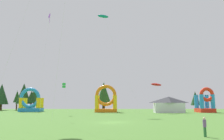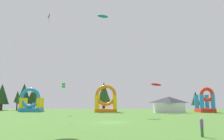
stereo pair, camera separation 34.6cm
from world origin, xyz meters
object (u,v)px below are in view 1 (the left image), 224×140
kite_red_parafoil (156,85)px  person_midfield (205,125)px  kite_teal_parafoil (103,16)px  inflatable_blue_arch (205,103)px  kite_purple_diamond (50,17)px  inflatable_red_slide (31,103)px  festival_tent (169,105)px  kite_green_box (64,85)px  inflatable_yellow_castle (106,102)px

kite_red_parafoil → person_midfield: (-3.95, -37.94, -6.27)m
kite_teal_parafoil → person_midfield: (9.61, -35.29, -23.46)m
kite_red_parafoil → inflatable_blue_arch: bearing=18.2°
kite_purple_diamond → inflatable_red_slide: kite_purple_diamond is taller
person_midfield → festival_tent: size_ratio=0.21×
kite_green_box → inflatable_yellow_castle: size_ratio=0.92×
festival_tent → kite_purple_diamond: bearing=-151.7°
person_midfield → inflatable_blue_arch: (18.24, 42.64, 1.54)m
kite_purple_diamond → inflatable_blue_arch: size_ratio=3.09×
kite_teal_parafoil → kite_purple_diamond: 15.15m
person_midfield → kite_green_box: bearing=100.2°
kite_red_parafoil → inflatable_blue_arch: (14.29, 4.70, -4.74)m
person_midfield → festival_tent: festival_tent is taller
kite_green_box → kite_red_parafoil: 23.27m
kite_green_box → person_midfield: 35.51m
inflatable_blue_arch → festival_tent: (-10.53, -2.10, -0.37)m
kite_purple_diamond → festival_tent: size_ratio=2.72×
kite_purple_diamond → person_midfield: (20.31, -25.42, -19.24)m
inflatable_yellow_castle → inflatable_blue_arch: size_ratio=1.12×
festival_tent → inflatable_yellow_castle: bearing=169.3°
kite_purple_diamond → kite_green_box: size_ratio=3.01×
kite_green_box → festival_tent: kite_green_box is taller
person_midfield → inflatable_red_slide: inflatable_red_slide is taller
kite_teal_parafoil → kite_green_box: (-8.34, -5.15, -18.00)m
kite_purple_diamond → inflatable_blue_arch: kite_purple_diamond is taller
inflatable_yellow_castle → festival_tent: size_ratio=0.98×
kite_green_box → kite_red_parafoil: (21.91, 7.80, 0.81)m
person_midfield → kite_red_parafoil: bearing=63.5°
kite_purple_diamond → festival_tent: bearing=28.3°
inflatable_red_slide → kite_teal_parafoil: bearing=-28.8°
kite_teal_parafoil → kite_purple_diamond: kite_teal_parafoil is taller
kite_red_parafoil → inflatable_yellow_castle: (-12.94, 5.76, -4.35)m
person_midfield → inflatable_red_slide: bearing=102.9°
inflatable_yellow_castle → inflatable_red_slide: bearing=171.2°
kite_red_parafoil → person_midfield: size_ratio=4.92×
kite_teal_parafoil → inflatable_blue_arch: bearing=14.8°
kite_teal_parafoil → festival_tent: 28.72m
person_midfield → inflatable_blue_arch: inflatable_blue_arch is taller
kite_red_parafoil → inflatable_blue_arch: size_ratio=1.15×
kite_red_parafoil → person_midfield: kite_red_parafoil is taller
kite_teal_parafoil → kite_red_parafoil: 22.05m
kite_purple_diamond → inflatable_yellow_castle: bearing=58.2°
inflatable_blue_arch → festival_tent: size_ratio=0.88×
kite_purple_diamond → person_midfield: bearing=-51.4°
kite_red_parafoil → inflatable_blue_arch: kite_red_parafoil is taller
inflatable_yellow_castle → person_midfield: bearing=-78.4°
inflatable_red_slide → festival_tent: bearing=-9.6°
kite_red_parafoil → festival_tent: (3.77, 2.60, -5.11)m
festival_tent → inflatable_blue_arch: bearing=11.3°
inflatable_blue_arch → kite_teal_parafoil: bearing=-165.2°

